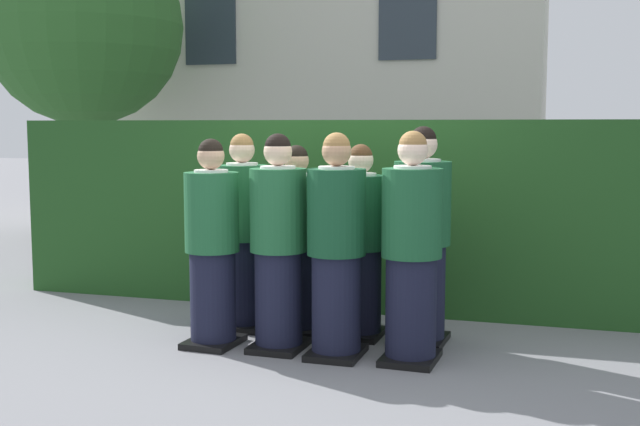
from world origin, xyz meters
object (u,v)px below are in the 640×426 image
(student_front_row_2, at_px, (336,251))
(student_rear_row_1, at_px, (297,244))
(student_rear_row_2, at_px, (360,246))
(student_front_row_1, at_px, (278,248))
(student_rear_row_0, at_px, (243,236))
(student_front_row_3, at_px, (412,253))
(student_front_row_0, at_px, (212,248))
(student_rear_row_3, at_px, (422,241))

(student_front_row_2, height_order, student_rear_row_1, student_front_row_2)
(student_front_row_2, distance_m, student_rear_row_2, 0.60)
(student_front_row_2, xyz_separation_m, student_rear_row_1, (-0.51, 0.58, -0.05))
(student_front_row_1, height_order, student_rear_row_1, student_front_row_1)
(student_rear_row_0, relative_size, student_rear_row_2, 1.05)
(student_rear_row_2, bearing_deg, student_front_row_3, -47.15)
(student_front_row_0, height_order, student_front_row_1, student_front_row_1)
(student_front_row_1, xyz_separation_m, student_front_row_2, (0.48, -0.05, 0.00))
(student_front_row_3, bearing_deg, student_rear_row_0, 160.19)
(student_front_row_3, height_order, student_rear_row_1, student_front_row_3)
(student_front_row_1, xyz_separation_m, student_rear_row_0, (-0.52, 0.54, -0.00))
(student_front_row_1, bearing_deg, student_front_row_2, -6.51)
(student_front_row_1, xyz_separation_m, student_rear_row_3, (1.03, 0.50, 0.03))
(student_front_row_2, relative_size, student_rear_row_1, 1.07)
(student_front_row_3, xyz_separation_m, student_rear_row_2, (-0.53, 0.57, -0.06))
(student_rear_row_1, relative_size, student_rear_row_3, 0.91)
(student_front_row_1, xyz_separation_m, student_rear_row_2, (0.51, 0.54, -0.04))
(student_front_row_2, height_order, student_rear_row_3, student_rear_row_3)
(student_front_row_3, distance_m, student_rear_row_1, 1.20)
(student_front_row_0, xyz_separation_m, student_front_row_3, (1.58, 0.02, 0.03))
(student_rear_row_0, height_order, student_rear_row_2, student_rear_row_0)
(student_front_row_2, distance_m, student_rear_row_0, 1.16)
(student_front_row_1, bearing_deg, student_front_row_0, -175.08)
(student_front_row_1, distance_m, student_rear_row_2, 0.75)
(student_front_row_1, height_order, student_rear_row_0, student_front_row_1)
(student_rear_row_0, xyz_separation_m, student_rear_row_1, (0.49, -0.01, -0.05))
(student_front_row_1, relative_size, student_front_row_3, 0.99)
(student_front_row_1, xyz_separation_m, student_front_row_3, (1.04, -0.03, 0.01))
(student_front_row_1, height_order, student_front_row_3, student_front_row_3)
(student_front_row_2, xyz_separation_m, student_rear_row_0, (-1.00, 0.59, -0.01))
(student_front_row_3, relative_size, student_rear_row_2, 1.07)
(student_front_row_0, relative_size, student_rear_row_3, 0.94)
(student_front_row_3, distance_m, student_rear_row_3, 0.53)
(student_front_row_3, bearing_deg, student_rear_row_2, 132.85)
(student_front_row_2, bearing_deg, student_rear_row_1, 131.17)
(student_front_row_1, distance_m, student_rear_row_3, 1.14)
(student_rear_row_1, bearing_deg, student_rear_row_3, -1.25)
(student_rear_row_1, xyz_separation_m, student_rear_row_3, (1.05, -0.02, 0.08))
(student_rear_row_0, bearing_deg, student_rear_row_2, 0.43)
(student_front_row_1, distance_m, student_front_row_2, 0.48)
(student_rear_row_0, height_order, student_rear_row_3, student_rear_row_3)
(student_front_row_0, xyz_separation_m, student_front_row_1, (0.53, 0.05, 0.02))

